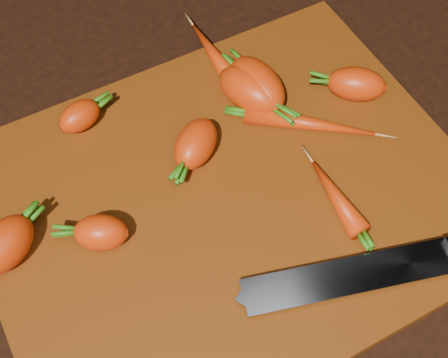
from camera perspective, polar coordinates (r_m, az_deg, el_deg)
name	(u,v)px	position (r m, az deg, el deg)	size (l,w,h in m)	color
ground	(228,204)	(0.66, 0.41, -2.27)	(2.00, 2.00, 0.01)	black
cutting_board	(229,198)	(0.65, 0.42, -1.79)	(0.50, 0.40, 0.01)	#642D0A
carrot_0	(5,245)	(0.63, -19.39, -5.69)	(0.07, 0.04, 0.04)	red
carrot_1	(101,232)	(0.62, -11.20, -4.82)	(0.05, 0.04, 0.04)	red
carrot_2	(250,90)	(0.70, 2.39, 8.09)	(0.08, 0.05, 0.05)	red
carrot_3	(257,85)	(0.71, 3.02, 8.62)	(0.08, 0.05, 0.05)	red
carrot_4	(196,144)	(0.66, -2.61, 3.24)	(0.06, 0.04, 0.04)	red
carrot_5	(80,116)	(0.71, -13.05, 5.64)	(0.05, 0.03, 0.03)	red
carrot_6	(356,84)	(0.73, 12.01, 8.49)	(0.07, 0.04, 0.04)	red
carrot_7	(215,56)	(0.75, -0.80, 11.15)	(0.12, 0.02, 0.02)	red
carrot_8	(310,123)	(0.69, 7.83, 5.06)	(0.14, 0.03, 0.03)	red
carrot_9	(336,196)	(0.64, 10.20, -1.57)	(0.09, 0.02, 0.02)	red
knife	(370,272)	(0.61, 13.17, -8.27)	(0.33, 0.12, 0.02)	gray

